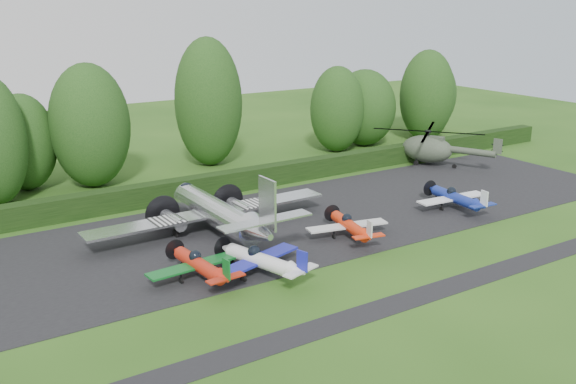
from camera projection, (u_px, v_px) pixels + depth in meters
ground at (357, 265)px, 45.07m from camera, size 160.00×160.00×0.00m
apron at (282, 225)px, 53.16m from camera, size 70.00×18.00×0.01m
taxiway_verge at (417, 297)px, 40.22m from camera, size 70.00×2.00×0.00m
hedgerow at (222, 193)px, 62.05m from camera, size 90.00×1.60×2.00m
transport_plane at (218, 213)px, 50.38m from camera, size 20.64×15.82×6.61m
light_plane_red at (200, 265)px, 42.39m from camera, size 6.90×7.25×2.65m
light_plane_white at (261, 260)px, 42.96m from camera, size 7.37×7.75×2.83m
light_plane_orange at (350, 226)px, 49.89m from camera, size 6.60×6.94×2.54m
light_plane_blue at (455, 198)px, 56.74m from camera, size 6.94×7.29×2.67m
helicopter at (428, 147)px, 71.90m from camera, size 12.24×14.34×3.94m
sign_board at (434, 150)px, 74.53m from camera, size 3.04×0.11×1.71m
tree_0 at (23, 143)px, 61.74m from camera, size 6.25×6.25×9.47m
tree_2 at (429, 95)px, 88.88m from camera, size 7.58×7.58×10.48m
tree_3 at (208, 102)px, 70.55m from camera, size 7.45×7.45×14.20m
tree_4 at (427, 96)px, 83.70m from camera, size 7.07×7.07×11.85m
tree_5 at (364, 108)px, 81.07m from camera, size 7.95×7.95×9.66m
tree_6 at (337, 109)px, 77.62m from camera, size 6.55×6.55×10.41m
tree_7 at (90, 126)px, 62.59m from camera, size 7.76×7.76×12.23m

